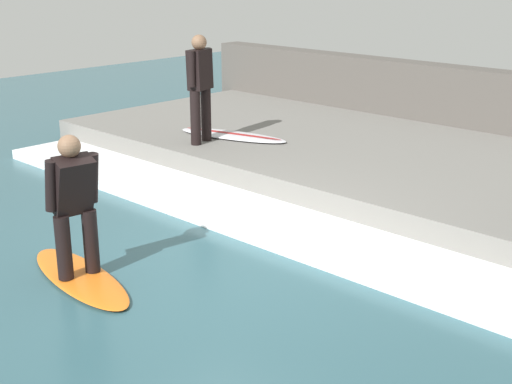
# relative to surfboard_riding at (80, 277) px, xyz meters

# --- Properties ---
(ground_plane) EXTENTS (28.00, 28.00, 0.00)m
(ground_plane) POSITION_rel_surfboard_riding_xyz_m (1.25, -0.77, -0.03)
(ground_plane) COLOR #335B66
(concrete_ledge) EXTENTS (4.40, 12.08, 0.44)m
(concrete_ledge) POSITION_rel_surfboard_riding_xyz_m (5.26, -0.77, 0.19)
(concrete_ledge) COLOR slate
(concrete_ledge) RESTS_ON ground_plane
(back_wall) EXTENTS (0.50, 12.69, 1.45)m
(back_wall) POSITION_rel_surfboard_riding_xyz_m (7.71, -0.77, 0.70)
(back_wall) COLOR #544F49
(back_wall) RESTS_ON ground_plane
(wave_foam_crest) EXTENTS (1.12, 11.48, 0.15)m
(wave_foam_crest) POSITION_rel_surfboard_riding_xyz_m (2.50, -0.77, 0.05)
(wave_foam_crest) COLOR white
(wave_foam_crest) RESTS_ON ground_plane
(surfboard_riding) EXTENTS (0.84, 1.97, 0.06)m
(surfboard_riding) POSITION_rel_surfboard_riding_xyz_m (0.00, 0.00, 0.00)
(surfboard_riding) COLOR orange
(surfboard_riding) RESTS_ON ground_plane
(surfer_riding) EXTENTS (0.56, 0.45, 1.50)m
(surfer_riding) POSITION_rel_surfboard_riding_xyz_m (0.00, 0.00, 0.87)
(surfer_riding) COLOR black
(surfer_riding) RESTS_ON surfboard_riding
(surfer_waiting_far) EXTENTS (0.56, 0.35, 1.69)m
(surfer_waiting_far) POSITION_rel_surfboard_riding_xyz_m (3.72, 2.16, 1.36)
(surfer_waiting_far) COLOR black
(surfer_waiting_far) RESTS_ON concrete_ledge
(surfboard_waiting_far) EXTENTS (1.03, 2.03, 0.07)m
(surfboard_waiting_far) POSITION_rel_surfboard_riding_xyz_m (4.31, 2.06, 0.44)
(surfboard_waiting_far) COLOR silver
(surfboard_waiting_far) RESTS_ON concrete_ledge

